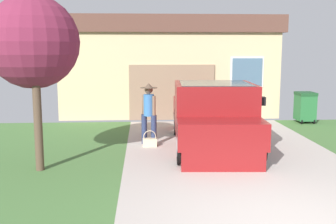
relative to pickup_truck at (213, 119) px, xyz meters
name	(u,v)px	position (x,y,z in m)	size (l,w,h in m)	color
pickup_truck	(213,119)	(0.00, 0.00, 0.00)	(2.24, 5.29, 1.73)	maroon
person_with_hat	(149,110)	(-1.66, 0.54, 0.16)	(0.46, 0.46, 1.67)	navy
handbag	(150,142)	(-1.64, 0.30, -0.65)	(0.37, 0.21, 0.43)	beige
house_with_garage	(166,64)	(-0.81, 7.54, 1.14)	(8.43, 6.55, 3.79)	beige
front_yard_tree	(31,41)	(-4.17, -1.44, 1.97)	(1.98, 1.98, 3.71)	brown
wheeled_trash_bin	(305,106)	(3.87, 3.54, -0.19)	(0.60, 0.72, 1.07)	#286B38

